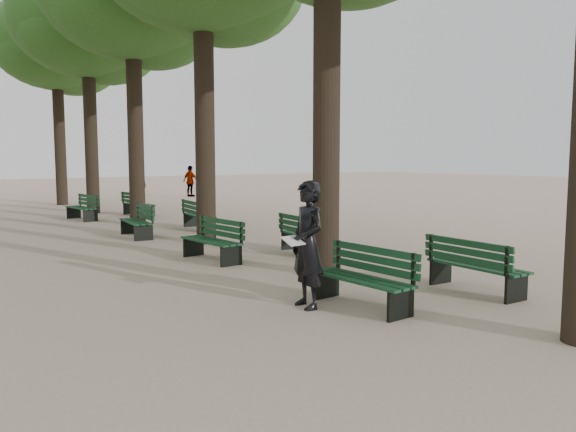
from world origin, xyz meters
TOP-DOWN VIEW (x-y plane):
  - ground at (0.00, 0.00)m, footprint 120.00×120.00m
  - tree_central_4 at (1.50, 18.00)m, footprint 6.00×6.00m
  - tree_central_5 at (1.50, 23.00)m, footprint 6.00×6.00m
  - bench_left_0 at (0.37, 0.78)m, footprint 0.64×1.82m
  - bench_left_1 at (0.37, 5.58)m, footprint 0.69×1.84m
  - bench_left_2 at (0.37, 10.14)m, footprint 0.77×1.85m
  - bench_left_3 at (0.37, 15.62)m, footprint 0.76×1.85m
  - bench_right_0 at (2.63, 0.38)m, footprint 0.67×1.83m
  - bench_right_1 at (2.63, 5.07)m, footprint 0.78×1.86m
  - bench_right_2 at (2.63, 10.69)m, footprint 0.81×1.86m
  - bench_right_3 at (2.63, 15.91)m, footprint 0.79×1.86m
  - man_with_map at (-0.28, 1.28)m, footprint 0.68×0.81m
  - pedestrian_c at (9.04, 24.53)m, footprint 0.71×1.12m
  - pedestrian_b at (6.87, 26.89)m, footprint 0.70×1.04m

SIDE VIEW (x-z plane):
  - ground at x=0.00m, z-range 0.00..0.00m
  - bench_left_0 at x=0.37m, z-range -0.19..0.73m
  - bench_left_1 at x=0.37m, z-range -0.19..0.73m
  - bench_left_2 at x=0.37m, z-range -0.19..0.73m
  - bench_left_3 at x=0.37m, z-range -0.19..0.73m
  - bench_right_0 at x=2.63m, z-range -0.19..0.73m
  - bench_right_1 at x=2.63m, z-range -0.19..0.73m
  - bench_right_2 at x=2.63m, z-range -0.19..0.73m
  - bench_right_3 at x=2.63m, z-range -0.19..0.73m
  - pedestrian_b at x=6.87m, z-range 0.00..1.55m
  - pedestrian_c at x=9.04m, z-range 0.00..1.81m
  - man_with_map at x=-0.28m, z-range 0.00..1.93m
  - tree_central_4 at x=1.50m, z-range 2.68..12.63m
  - tree_central_5 at x=1.50m, z-range 2.68..12.63m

